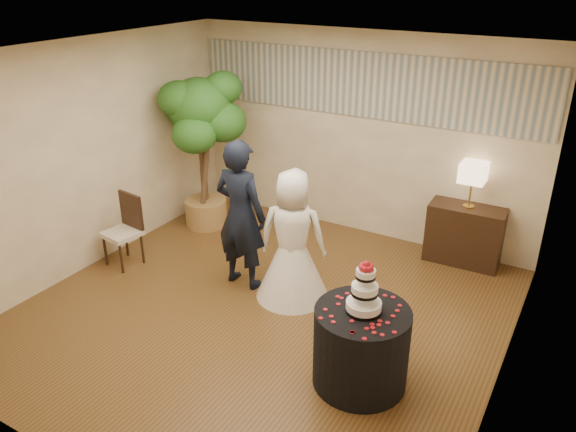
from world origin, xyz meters
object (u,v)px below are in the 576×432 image
Objects in this scene: groom at (241,215)px; ficus_tree at (202,151)px; cake_table at (361,347)px; bride at (293,236)px; console at (464,235)px; table_lamp at (471,185)px; side_chair at (121,232)px; wedding_cake at (365,287)px.

ficus_tree reaches higher than groom.
bride is at bearing 142.72° from cake_table.
cake_table is at bearing -96.61° from console.
cake_table reaches higher than console.
groom is at bearing -38.01° from ficus_tree.
table_lamp reaches higher than side_chair.
console is at bearing -147.82° from bride.
wedding_cake is 3.59m from side_chair.
table_lamp reaches higher than console.
ficus_tree reaches higher than table_lamp.
cake_table is at bearing 124.46° from bride.
console is at bearing 12.20° from ficus_tree.
side_chair is at bearing -7.07° from bride.
bride is 0.68× the size of ficus_tree.
bride reaches higher than console.
bride reaches higher than side_chair.
console is at bearing 0.00° from table_lamp.
groom is at bearing -139.16° from table_lamp.
wedding_cake is (0.00, 0.00, 0.64)m from cake_table.
wedding_cake reaches higher than console.
wedding_cake is at bearing -0.75° from side_chair.
ficus_tree is at bearing -45.05° from bride.
groom is 1.16× the size of bride.
side_chair is at bearing -150.83° from console.
groom is 2.14m from wedding_cake.
side_chair is at bearing 171.49° from cake_table.
bride is at bearing -26.80° from ficus_tree.
console is 0.41× the size of ficus_tree.
groom is 1.68m from side_chair.
cake_table is at bearing -94.66° from table_lamp.
cake_table is (1.93, -0.91, -0.52)m from groom.
wedding_cake is 0.54× the size of console.
bride is 1.62m from wedding_cake.
cake_table is 3.97m from ficus_tree.
groom is 3.12× the size of table_lamp.
table_lamp is 3.65m from ficus_tree.
side_chair reaches higher than cake_table.
table_lamp is at bearing 12.20° from ficus_tree.
groom is 0.79× the size of ficus_tree.
side_chair is (-3.51, 0.53, -0.57)m from wedding_cake.
ficus_tree reaches higher than wedding_cake.
console is 3.72m from ficus_tree.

